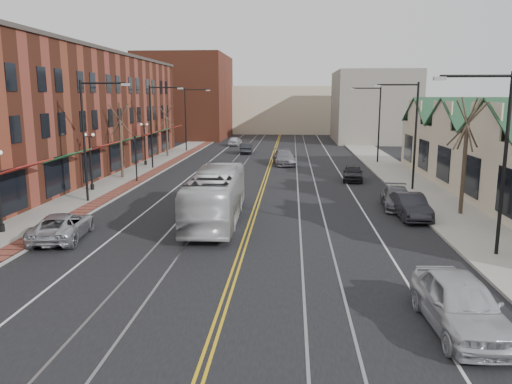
# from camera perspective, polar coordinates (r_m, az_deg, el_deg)

# --- Properties ---
(ground) EXTENTS (160.00, 160.00, 0.00)m
(ground) POSITION_cam_1_polar(r_m,az_deg,el_deg) (17.83, -3.63, -12.63)
(ground) COLOR black
(ground) RESTS_ON ground
(sidewalk_left) EXTENTS (4.00, 120.00, 0.15)m
(sidewalk_left) POSITION_cam_1_polar(r_m,az_deg,el_deg) (39.54, -17.11, 0.15)
(sidewalk_left) COLOR gray
(sidewalk_left) RESTS_ON ground
(sidewalk_right) EXTENTS (4.00, 120.00, 0.15)m
(sidewalk_right) POSITION_cam_1_polar(r_m,az_deg,el_deg) (38.13, 18.83, -0.34)
(sidewalk_right) COLOR gray
(sidewalk_right) RESTS_ON ground
(building_left) EXTENTS (10.00, 50.00, 11.00)m
(building_left) POSITION_cam_1_polar(r_m,az_deg,el_deg) (48.18, -22.31, 8.17)
(building_left) COLOR brown
(building_left) RESTS_ON ground
(backdrop_left) EXTENTS (14.00, 18.00, 14.00)m
(backdrop_left) POSITION_cam_1_polar(r_m,az_deg,el_deg) (88.11, -7.98, 10.71)
(backdrop_left) COLOR brown
(backdrop_left) RESTS_ON ground
(backdrop_mid) EXTENTS (22.00, 14.00, 9.00)m
(backdrop_mid) POSITION_cam_1_polar(r_m,az_deg,el_deg) (101.25, 2.88, 9.39)
(backdrop_mid) COLOR beige
(backdrop_mid) RESTS_ON ground
(backdrop_right) EXTENTS (12.00, 16.00, 11.00)m
(backdrop_right) POSITION_cam_1_polar(r_m,az_deg,el_deg) (82.20, 13.22, 9.48)
(backdrop_right) COLOR slate
(backdrop_right) RESTS_ON ground
(streetlight_l_1) EXTENTS (3.33, 0.25, 8.00)m
(streetlight_l_1) POSITION_cam_1_polar(r_m,az_deg,el_deg) (34.90, -18.45, 6.91)
(streetlight_l_1) COLOR black
(streetlight_l_1) RESTS_ON sidewalk_left
(streetlight_l_2) EXTENTS (3.33, 0.25, 8.00)m
(streetlight_l_2) POSITION_cam_1_polar(r_m,az_deg,el_deg) (50.05, -11.43, 8.28)
(streetlight_l_2) COLOR black
(streetlight_l_2) RESTS_ON sidewalk_left
(streetlight_l_3) EXTENTS (3.33, 0.25, 8.00)m
(streetlight_l_3) POSITION_cam_1_polar(r_m,az_deg,el_deg) (65.60, -7.68, 8.96)
(streetlight_l_3) COLOR black
(streetlight_l_3) RESTS_ON sidewalk_left
(streetlight_r_0) EXTENTS (3.33, 0.25, 8.00)m
(streetlight_r_0) POSITION_cam_1_polar(r_m,az_deg,el_deg) (23.96, 25.69, 4.83)
(streetlight_r_0) COLOR black
(streetlight_r_0) RESTS_ON sidewalk_right
(streetlight_r_1) EXTENTS (3.33, 0.25, 8.00)m
(streetlight_r_1) POSITION_cam_1_polar(r_m,az_deg,el_deg) (39.24, 17.19, 7.36)
(streetlight_r_1) COLOR black
(streetlight_r_1) RESTS_ON sidewalk_right
(streetlight_r_2) EXTENTS (3.33, 0.25, 8.00)m
(streetlight_r_2) POSITION_cam_1_polar(r_m,az_deg,el_deg) (54.94, 13.46, 8.41)
(streetlight_r_2) COLOR black
(streetlight_r_2) RESTS_ON sidewalk_right
(lamppost_l_2) EXTENTS (0.84, 0.28, 4.27)m
(lamppost_l_2) POSITION_cam_1_polar(r_m,az_deg,el_deg) (39.51, -18.36, 3.20)
(lamppost_l_2) COLOR black
(lamppost_l_2) RESTS_ON sidewalk_left
(lamppost_l_3) EXTENTS (0.84, 0.28, 4.27)m
(lamppost_l_3) POSITION_cam_1_polar(r_m,az_deg,el_deg) (52.64, -12.58, 5.27)
(lamppost_l_3) COLOR black
(lamppost_l_3) RESTS_ON sidewalk_left
(tree_left_near) EXTENTS (1.78, 1.37, 6.48)m
(tree_left_near) POSITION_cam_1_polar(r_m,az_deg,el_deg) (44.85, -15.20, 5.91)
(tree_left_near) COLOR #382B21
(tree_left_near) RESTS_ON sidewalk_left
(tree_left_far) EXTENTS (1.66, 1.28, 6.02)m
(tree_left_far) POSITION_cam_1_polar(r_m,az_deg,el_deg) (60.16, -10.17, 7.06)
(tree_left_far) COLOR #382B21
(tree_left_far) RESTS_ON sidewalk_left
(tree_right_mid) EXTENTS (1.90, 1.46, 6.93)m
(tree_right_mid) POSITION_cam_1_polar(r_m,az_deg,el_deg) (32.05, 22.77, 4.03)
(tree_right_mid) COLOR #382B21
(tree_right_mid) RESTS_ON sidewalk_right
(manhole_far) EXTENTS (0.60, 0.60, 0.02)m
(manhole_far) POSITION_cam_1_polar(r_m,az_deg,el_deg) (28.55, -24.25, -4.19)
(manhole_far) COLOR #592D19
(manhole_far) RESTS_ON sidewalk_left
(traffic_signal) EXTENTS (0.18, 0.15, 3.80)m
(traffic_signal) POSITION_cam_1_polar(r_m,az_deg,el_deg) (42.47, -13.58, 4.14)
(traffic_signal) COLOR black
(traffic_signal) RESTS_ON sidewalk_left
(transit_bus) EXTENTS (2.84, 10.85, 3.00)m
(transit_bus) POSITION_cam_1_polar(r_m,az_deg,el_deg) (28.53, -4.59, -0.49)
(transit_bus) COLOR silver
(transit_bus) RESTS_ON ground
(parked_suv) EXTENTS (2.90, 5.17, 1.36)m
(parked_suv) POSITION_cam_1_polar(r_m,az_deg,el_deg) (26.99, -21.27, -3.65)
(parked_suv) COLOR #A4A5AB
(parked_suv) RESTS_ON ground
(parked_car_a) EXTENTS (2.26, 5.14, 1.72)m
(parked_car_a) POSITION_cam_1_polar(r_m,az_deg,el_deg) (16.87, 22.33, -11.71)
(parked_car_a) COLOR silver
(parked_car_a) RESTS_ON ground
(parked_car_b) EXTENTS (1.77, 4.52, 1.46)m
(parked_car_b) POSITION_cam_1_polar(r_m,az_deg,el_deg) (30.80, 17.23, -1.56)
(parked_car_b) COLOR #222227
(parked_car_b) RESTS_ON ground
(parked_car_c) EXTENTS (2.30, 4.76, 1.34)m
(parked_car_c) POSITION_cam_1_polar(r_m,az_deg,el_deg) (33.37, 15.83, -0.66)
(parked_car_c) COLOR #5A595F
(parked_car_c) RESTS_ON ground
(parked_car_d) EXTENTS (2.09, 4.23, 1.39)m
(parked_car_d) POSITION_cam_1_polar(r_m,az_deg,el_deg) (43.36, 11.02, 2.17)
(parked_car_d) COLOR black
(parked_car_d) RESTS_ON ground
(distant_car_left) EXTENTS (1.53, 4.07, 1.33)m
(distant_car_left) POSITION_cam_1_polar(r_m,az_deg,el_deg) (63.27, -1.11, 5.03)
(distant_car_left) COLOR black
(distant_car_left) RESTS_ON ground
(distant_car_right) EXTENTS (2.71, 5.46, 1.52)m
(distant_car_right) POSITION_cam_1_polar(r_m,az_deg,el_deg) (52.77, 3.23, 3.96)
(distant_car_right) COLOR slate
(distant_car_right) RESTS_ON ground
(distant_car_far) EXTENTS (1.98, 4.02, 1.32)m
(distant_car_far) POSITION_cam_1_polar(r_m,az_deg,el_deg) (73.46, -2.42, 5.83)
(distant_car_far) COLOR silver
(distant_car_far) RESTS_ON ground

